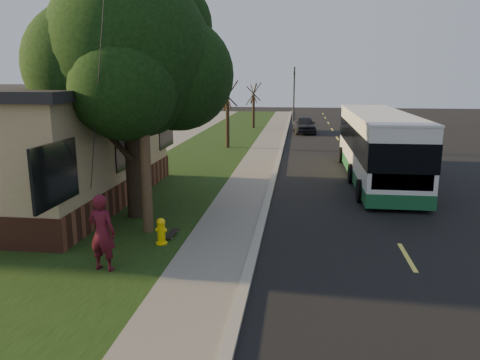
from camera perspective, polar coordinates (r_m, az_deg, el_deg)
name	(u,v)px	position (r m, az deg, el deg)	size (l,w,h in m)	color
ground	(255,250)	(12.84, 1.80, -8.56)	(120.00, 120.00, 0.00)	black
road	(360,177)	(22.59, 14.42, 0.36)	(8.00, 80.00, 0.01)	black
curb	(275,174)	(22.42, 4.24, 0.78)	(0.25, 80.00, 0.12)	gray
sidewalk	(254,174)	(22.50, 1.70, 0.79)	(2.00, 80.00, 0.08)	slate
grass_verge	(183,172)	(23.09, -6.98, 1.00)	(5.00, 80.00, 0.07)	black
fire_hydrant	(161,231)	(13.18, -9.58, -6.18)	(0.32, 0.32, 0.74)	yellow
utility_pole	(142,76)	(13.66, -11.92, 12.32)	(2.86, 3.21, 9.07)	#473321
leafy_tree	(132,58)	(15.51, -13.09, 14.24)	(6.30, 6.00, 7.80)	black
bare_tree_near	(228,115)	(30.38, -1.53, 7.88)	(1.38, 1.21, 4.31)	black
bare_tree_far	(253,106)	(42.21, 1.66, 8.99)	(1.38, 1.21, 4.03)	black
traffic_signal	(294,92)	(45.95, 6.59, 10.65)	(0.18, 0.22, 5.50)	#2D2D30
transit_bus	(377,144)	(22.01, 16.38, 4.21)	(2.60, 11.26, 3.05)	silver
skateboarder	(102,233)	(11.60, -16.46, -6.17)	(0.68, 0.45, 1.87)	#4E0F1D
skateboard_main	(172,234)	(13.87, -8.32, -6.48)	(0.24, 0.88, 0.08)	black
dumpster	(92,172)	(20.88, -17.56, 0.98)	(1.43, 1.16, 1.21)	black
distant_car	(304,125)	(39.31, 7.82, 6.72)	(1.67, 4.14, 1.41)	black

